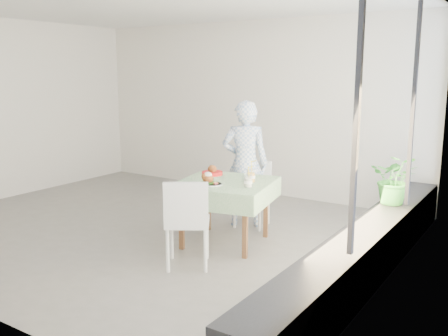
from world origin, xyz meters
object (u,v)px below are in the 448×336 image
Objects in this scene: diner at (245,164)px; potted_plant at (395,179)px; chair_near at (188,239)px; juice_cup_orange at (251,176)px; chair_far at (252,206)px; main_dish at (209,180)px; cafe_table at (225,205)px.

potted_plant is at bearing 161.76° from diner.
chair_near is at bearing 72.78° from diner.
chair_near is 1.10m from juice_cup_orange.
main_dish is at bearing -89.12° from chair_far.
juice_cup_orange reaches higher than chair_near.
cafe_table is at bearing -151.50° from juice_cup_orange.
juice_cup_orange is (0.34, -0.62, 0.55)m from chair_far.
main_dish is (-0.06, -0.24, 0.33)m from cafe_table.
diner is 1.85m from potted_plant.
main_dish is (0.02, -0.99, 0.53)m from chair_far.
juice_cup_orange reaches higher than cafe_table.
main_dish is 0.95× the size of juice_cup_orange.
diner is at bearing 126.24° from juice_cup_orange.
chair_near is at bearing -85.31° from cafe_table.
chair_far is 2.85× the size of juice_cup_orange.
diner reaches higher than juice_cup_orange.
juice_cup_orange is 0.51× the size of potted_plant.
diner is at bearing -164.23° from chair_far.
potted_plant reaches higher than chair_far.
potted_plant is (1.60, 1.79, 0.50)m from chair_near.
diner is at bearing 103.35° from cafe_table.
diner reaches higher than chair_near.
chair_far is 0.89m from juice_cup_orange.
chair_near reaches higher than cafe_table.
chair_near is at bearing -77.32° from main_dish.
diner is 2.83× the size of potted_plant.
cafe_table is at bearing 94.69° from chair_near.
chair_near is at bearing -101.55° from juice_cup_orange.
potted_plant reaches higher than main_dish.
chair_near is 0.77m from main_dish.
juice_cup_orange is at bearing 100.16° from diner.
chair_near reaches higher than chair_far.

